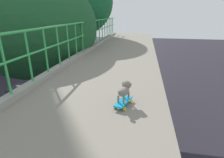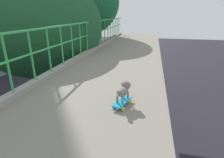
{
  "view_description": "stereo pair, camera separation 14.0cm",
  "coord_description": "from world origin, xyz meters",
  "px_view_note": "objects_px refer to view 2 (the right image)",
  "views": [
    {
      "loc": [
        2.17,
        -0.23,
        7.67
      ],
      "look_at": [
        1.6,
        2.9,
        6.48
      ],
      "focal_mm": 28.29,
      "sensor_mm": 36.0,
      "label": 1
    },
    {
      "loc": [
        2.3,
        -0.2,
        7.67
      ],
      "look_at": [
        1.6,
        2.9,
        6.48
      ],
      "focal_mm": 28.29,
      "sensor_mm": 36.0,
      "label": 2
    }
  ],
  "objects_px": {
    "car_yellow_cab_sixth": "(26,95)",
    "toy_skateboard": "(122,102)",
    "car_red_taxi_seventh": "(75,88)",
    "city_bus": "(76,55)",
    "small_dog": "(124,89)",
    "car_grey_fifth": "(40,119)"
  },
  "relations": [
    {
      "from": "car_yellow_cab_sixth",
      "to": "car_red_taxi_seventh",
      "type": "bearing_deg",
      "value": 36.59
    },
    {
      "from": "small_dog",
      "to": "car_yellow_cab_sixth",
      "type": "bearing_deg",
      "value": 137.4
    },
    {
      "from": "car_yellow_cab_sixth",
      "to": "city_bus",
      "type": "relative_size",
      "value": 0.4
    },
    {
      "from": "car_red_taxi_seventh",
      "to": "toy_skateboard",
      "type": "height_order",
      "value": "toy_skateboard"
    },
    {
      "from": "car_grey_fifth",
      "to": "car_red_taxi_seventh",
      "type": "xyz_separation_m",
      "value": [
        0.08,
        5.69,
        0.0
      ]
    },
    {
      "from": "city_bus",
      "to": "small_dog",
      "type": "xyz_separation_m",
      "value": [
        10.43,
        -21.08,
        4.51
      ]
    },
    {
      "from": "car_grey_fifth",
      "to": "small_dog",
      "type": "height_order",
      "value": "small_dog"
    },
    {
      "from": "car_yellow_cab_sixth",
      "to": "toy_skateboard",
      "type": "relative_size",
      "value": 8.17
    },
    {
      "from": "car_yellow_cab_sixth",
      "to": "small_dog",
      "type": "distance_m",
      "value": 15.15
    },
    {
      "from": "toy_skateboard",
      "to": "car_yellow_cab_sixth",
      "type": "bearing_deg",
      "value": 137.2
    },
    {
      "from": "car_grey_fifth",
      "to": "car_red_taxi_seventh",
      "type": "distance_m",
      "value": 5.69
    },
    {
      "from": "car_yellow_cab_sixth",
      "to": "toy_skateboard",
      "type": "bearing_deg",
      "value": -42.8
    },
    {
      "from": "car_red_taxi_seventh",
      "to": "city_bus",
      "type": "xyz_separation_m",
      "value": [
        -3.62,
        8.96,
        1.22
      ]
    },
    {
      "from": "city_bus",
      "to": "small_dog",
      "type": "bearing_deg",
      "value": -63.69
    },
    {
      "from": "car_grey_fifth",
      "to": "car_red_taxi_seventh",
      "type": "height_order",
      "value": "car_red_taxi_seventh"
    },
    {
      "from": "city_bus",
      "to": "small_dog",
      "type": "distance_m",
      "value": 23.95
    },
    {
      "from": "car_yellow_cab_sixth",
      "to": "city_bus",
      "type": "bearing_deg",
      "value": 90.44
    },
    {
      "from": "car_yellow_cab_sixth",
      "to": "city_bus",
      "type": "xyz_separation_m",
      "value": [
        -0.09,
        11.58,
        1.18
      ]
    },
    {
      "from": "city_bus",
      "to": "toy_skateboard",
      "type": "xyz_separation_m",
      "value": [
        10.41,
        -21.14,
        4.28
      ]
    },
    {
      "from": "car_yellow_cab_sixth",
      "to": "toy_skateboard",
      "type": "distance_m",
      "value": 15.1
    },
    {
      "from": "car_red_taxi_seventh",
      "to": "city_bus",
      "type": "relative_size",
      "value": 0.42
    },
    {
      "from": "car_red_taxi_seventh",
      "to": "car_yellow_cab_sixth",
      "type": "bearing_deg",
      "value": -143.41
    }
  ]
}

